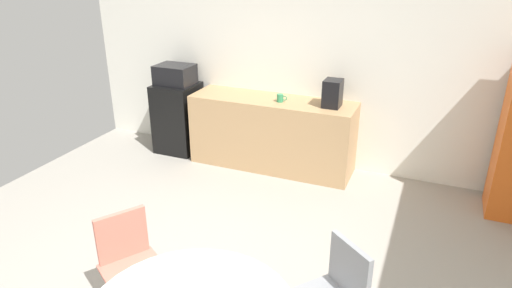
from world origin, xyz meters
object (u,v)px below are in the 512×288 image
object	(u,v)px
mug_white	(280,98)
coffee_maker	(333,93)
chair_gray	(337,287)
microwave	(175,75)
chair_coral	(128,255)
mini_fridge	(178,118)

from	to	relation	value
mug_white	coffee_maker	size ratio (longest dim) A/B	0.40
chair_gray	coffee_maker	world-z (taller)	coffee_maker
microwave	chair_gray	distance (m)	3.87
chair_coral	coffee_maker	size ratio (longest dim) A/B	2.59
mini_fridge	chair_coral	world-z (taller)	mini_fridge
chair_gray	mug_white	world-z (taller)	mug_white
mini_fridge	coffee_maker	xyz separation A→B (m)	(2.12, 0.00, 0.59)
mini_fridge	chair_coral	bearing A→B (deg)	-64.83
microwave	coffee_maker	size ratio (longest dim) A/B	1.50
chair_coral	mug_white	world-z (taller)	mug_white
mug_white	mini_fridge	bearing A→B (deg)	177.69
mug_white	coffee_maker	bearing A→B (deg)	5.62
chair_coral	coffee_maker	bearing A→B (deg)	74.37
mini_fridge	microwave	distance (m)	0.60
chair_gray	coffee_maker	bearing A→B (deg)	105.23
mini_fridge	chair_coral	distance (m)	3.12
chair_coral	mug_white	bearing A→B (deg)	86.39
chair_coral	mug_white	xyz separation A→B (m)	(0.17, 2.77, 0.43)
mini_fridge	coffee_maker	bearing A→B (deg)	0.00
chair_coral	coffee_maker	distance (m)	2.98
chair_gray	coffee_maker	size ratio (longest dim) A/B	2.59
mini_fridge	coffee_maker	distance (m)	2.20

